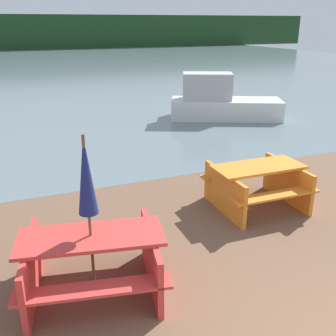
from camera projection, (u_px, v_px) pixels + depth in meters
water at (45, 66)px, 30.09m from camera, size 60.00×50.00×0.00m
far_treeline at (25, 32)px, 46.72m from camera, size 80.00×1.60×4.00m
picnic_table_red at (92, 258)px, 4.73m from camera, size 1.96×1.69×0.77m
picnic_table_orange at (257, 182)px, 6.95m from camera, size 1.62×1.41×0.78m
umbrella_navy at (86, 177)px, 4.37m from camera, size 0.23×0.23×2.00m
boat at (221, 102)px, 13.42m from camera, size 3.91×2.71×1.54m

